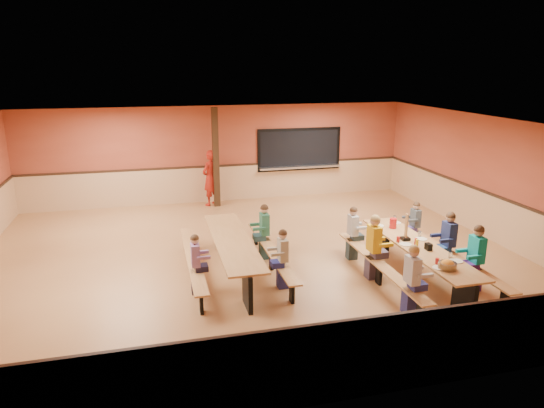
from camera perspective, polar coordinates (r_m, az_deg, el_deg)
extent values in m
plane|color=#9A653A|center=(10.99, -2.23, -6.38)|extent=(12.00, 12.00, 0.00)
cube|color=#9C442D|center=(15.33, -6.19, 5.86)|extent=(12.00, 0.04, 3.00)
cube|color=#9C442D|center=(6.00, 7.74, -10.80)|extent=(12.00, 0.04, 3.00)
cube|color=#9C442D|center=(13.08, 24.38, 2.74)|extent=(0.04, 10.00, 3.00)
cube|color=white|center=(10.23, -2.41, 9.35)|extent=(12.00, 10.00, 0.04)
cube|color=black|center=(15.85, 3.22, 6.45)|extent=(2.60, 0.06, 1.20)
cube|color=silver|center=(15.87, 3.29, 4.37)|extent=(2.70, 0.28, 0.06)
cube|color=black|center=(14.72, -6.63, 5.42)|extent=(0.18, 0.18, 3.00)
cube|color=#B67F48|center=(10.10, 16.86, -4.79)|extent=(0.75, 3.60, 0.04)
cube|color=black|center=(9.06, 21.68, -10.26)|extent=(0.08, 0.60, 0.70)
cube|color=black|center=(11.49, 12.80, -3.90)|extent=(0.08, 0.60, 0.70)
cube|color=#B67F48|center=(9.82, 12.54, -6.87)|extent=(0.26, 3.60, 0.04)
cube|color=black|center=(9.91, 12.46, -8.07)|extent=(0.06, 0.18, 0.41)
cube|color=#B67F48|center=(10.63, 20.58, -5.74)|extent=(0.26, 3.60, 0.04)
cube|color=black|center=(10.71, 20.46, -6.86)|extent=(0.06, 0.18, 0.41)
cube|color=#B67F48|center=(10.01, -4.68, -4.29)|extent=(0.75, 3.60, 0.04)
cube|color=black|center=(8.75, -2.91, -10.01)|extent=(0.08, 0.60, 0.70)
cube|color=black|center=(11.58, -5.92, -3.41)|extent=(0.08, 0.60, 0.70)
cube|color=#B67F48|center=(10.03, -9.33, -6.19)|extent=(0.26, 3.60, 0.04)
cube|color=black|center=(10.11, -9.27, -7.37)|extent=(0.06, 0.18, 0.41)
cube|color=#B67F48|center=(10.27, -0.09, -5.42)|extent=(0.26, 3.60, 0.04)
cube|color=black|center=(10.35, -0.08, -6.58)|extent=(0.06, 0.18, 0.41)
imported|color=#A51E12|center=(14.97, -7.26, 3.07)|extent=(0.74, 0.73, 1.71)
cylinder|color=red|center=(10.95, 14.05, -2.22)|extent=(0.16, 0.16, 0.22)
cube|color=black|center=(9.89, 17.93, -4.80)|extent=(0.10, 0.14, 0.13)
cylinder|color=yellow|center=(9.93, 16.68, -4.49)|extent=(0.06, 0.06, 0.17)
cylinder|color=#B2140F|center=(9.99, 16.56, -4.34)|extent=(0.06, 0.06, 0.17)
cube|color=black|center=(10.30, 15.41, -3.95)|extent=(0.16, 0.16, 0.06)
cube|color=#B67F48|center=(10.21, 15.53, -2.48)|extent=(0.02, 0.09, 0.50)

